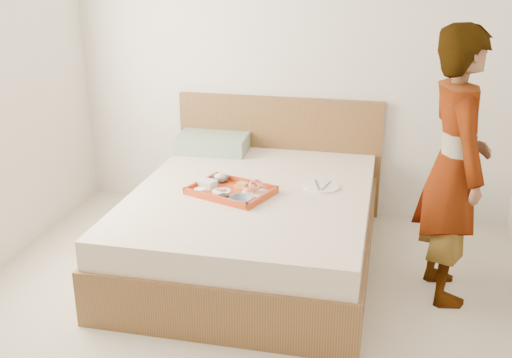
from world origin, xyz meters
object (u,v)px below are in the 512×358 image
object	(u,v)px
dinner_plate	(322,187)
tray	(231,190)
bed	(252,226)
person	(454,167)

from	to	relation	value
dinner_plate	tray	bearing A→B (deg)	-157.01
bed	tray	bearing A→B (deg)	-143.67
bed	person	bearing A→B (deg)	-6.06
dinner_plate	person	distance (m)	0.91
tray	person	size ratio (longest dim) A/B	0.31
bed	person	world-z (taller)	person
tray	person	world-z (taller)	person
bed	dinner_plate	distance (m)	0.55
dinner_plate	person	world-z (taller)	person
dinner_plate	person	size ratio (longest dim) A/B	0.14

